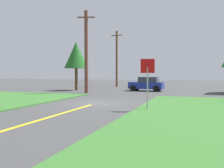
# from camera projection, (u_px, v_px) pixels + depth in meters

# --- Properties ---
(ground_plane) EXTENTS (120.00, 120.00, 0.00)m
(ground_plane) POSITION_uv_depth(u_px,v_px,m) (97.00, 103.00, 17.58)
(ground_plane) COLOR #404040
(lane_stripe_center) EXTENTS (0.20, 14.00, 0.01)m
(lane_stripe_center) POSITION_uv_depth(u_px,v_px,m) (20.00, 126.00, 10.00)
(lane_stripe_center) COLOR yellow
(lane_stripe_center) RESTS_ON ground
(stop_sign) EXTENTS (0.77, 0.10, 2.84)m
(stop_sign) POSITION_uv_depth(u_px,v_px,m) (148.00, 74.00, 14.15)
(stop_sign) COLOR #9EA0A8
(stop_sign) RESTS_ON ground
(car_approaching_junction) EXTENTS (3.94, 2.18, 1.62)m
(car_approaching_junction) POSITION_uv_depth(u_px,v_px,m) (147.00, 84.00, 29.62)
(car_approaching_junction) COLOR navy
(car_approaching_junction) RESTS_ON ground
(utility_pole_mid) EXTENTS (1.77, 0.59, 8.42)m
(utility_pole_mid) POSITION_uv_depth(u_px,v_px,m) (86.00, 51.00, 26.30)
(utility_pole_mid) COLOR brown
(utility_pole_mid) RESTS_ON ground
(utility_pole_far) EXTENTS (1.78, 0.52, 8.34)m
(utility_pole_far) POSITION_uv_depth(u_px,v_px,m) (117.00, 58.00, 38.42)
(utility_pole_far) COLOR brown
(utility_pole_far) RESTS_ON ground
(oak_tree_left) EXTENTS (2.85, 2.85, 5.79)m
(oak_tree_left) POSITION_uv_depth(u_px,v_px,m) (76.00, 55.00, 30.73)
(oak_tree_left) COLOR brown
(oak_tree_left) RESTS_ON ground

